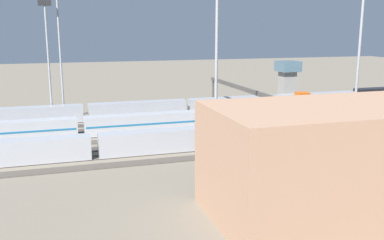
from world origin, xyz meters
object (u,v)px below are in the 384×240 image
at_px(train_on_track_0, 182,107).
at_px(light_mast_2, 59,40).
at_px(light_mast_0, 47,45).
at_px(light_mast_3, 359,49).
at_px(train_on_track_3, 199,120).
at_px(control_tower, 287,77).
at_px(signal_gantry, 245,92).
at_px(train_on_track_1, 311,103).
at_px(train_on_track_7, 373,131).
at_px(light_mast_1, 217,32).
at_px(train_on_track_6, 225,136).

relative_size(train_on_track_0, light_mast_2, 4.82).
distance_m(light_mast_0, light_mast_3, 64.61).
bearing_deg(train_on_track_3, control_tower, -142.01).
height_order(light_mast_2, light_mast_3, light_mast_2).
xyz_separation_m(light_mast_3, signal_gantry, (11.73, -20.33, -9.79)).
xyz_separation_m(train_on_track_1, train_on_track_0, (32.97, -5.00, -0.09)).
distance_m(train_on_track_7, light_mast_3, 17.02).
bearing_deg(light_mast_1, signal_gantry, -124.69).
distance_m(train_on_track_3, light_mast_0, 37.51).
bearing_deg(train_on_track_7, train_on_track_6, -10.24).
distance_m(train_on_track_7, train_on_track_0, 44.38).
distance_m(train_on_track_3, control_tower, 47.17).
distance_m(train_on_track_3, signal_gantry, 11.21).
distance_m(train_on_track_7, train_on_track_6, 28.13).
bearing_deg(light_mast_0, train_on_track_3, 150.03).
height_order(train_on_track_7, train_on_track_1, same).
bearing_deg(train_on_track_0, train_on_track_3, 88.15).
xyz_separation_m(light_mast_1, light_mast_2, (22.76, -40.81, -2.12)).
height_order(train_on_track_1, light_mast_2, light_mast_2).
bearing_deg(signal_gantry, control_tower, -131.40).
relative_size(train_on_track_1, train_on_track_0, 0.07).
bearing_deg(light_mast_2, light_mast_0, 28.72).
relative_size(train_on_track_3, light_mast_2, 3.32).
distance_m(train_on_track_7, train_on_track_1, 30.53).
distance_m(train_on_track_6, light_mast_2, 46.13).
xyz_separation_m(light_mast_0, light_mast_3, (-50.76, 39.97, 0.36)).
xyz_separation_m(train_on_track_7, signal_gantry, (18.46, -17.50, 5.58)).
distance_m(light_mast_0, light_mast_1, 46.95).
bearing_deg(signal_gantry, light_mast_1, 55.31).
height_order(train_on_track_6, signal_gantry, signal_gantry).
relative_size(train_on_track_7, train_on_track_0, 0.07).
relative_size(train_on_track_7, light_mast_0, 0.37).
distance_m(train_on_track_7, train_on_track_3, 34.22).
relative_size(train_on_track_1, signal_gantry, 0.25).
xyz_separation_m(train_on_track_1, light_mast_3, (12.42, 32.83, 15.37)).
distance_m(light_mast_0, signal_gantry, 44.70).
height_order(train_on_track_6, light_mast_1, light_mast_1).
height_order(train_on_track_0, light_mast_2, light_mast_2).
bearing_deg(train_on_track_6, train_on_track_0, -90.75).
bearing_deg(train_on_track_7, light_mast_3, 22.78).
bearing_deg(light_mast_1, light_mast_0, -57.22).
xyz_separation_m(train_on_track_6, light_mast_1, (4.45, 7.24, 18.26)).
height_order(train_on_track_0, light_mast_3, light_mast_3).
xyz_separation_m(train_on_track_3, control_tower, (-36.98, -28.89, 4.78)).
height_order(train_on_track_0, signal_gantry, signal_gantry).
distance_m(train_on_track_6, control_tower, 57.53).
relative_size(train_on_track_7, control_tower, 0.87).
relative_size(light_mast_0, signal_gantry, 0.67).
relative_size(train_on_track_0, signal_gantry, 3.48).
bearing_deg(light_mast_0, light_mast_1, 122.78).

